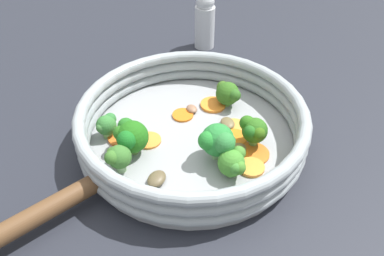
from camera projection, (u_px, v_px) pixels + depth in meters
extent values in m
plane|color=#22242C|center=(192.00, 142.00, 0.59)|extent=(4.00, 4.00, 0.00)
cylinder|color=#939699|center=(192.00, 139.00, 0.59)|extent=(0.33, 0.33, 0.01)
torus|color=#90989B|center=(192.00, 131.00, 0.58)|extent=(0.35, 0.35, 0.02)
torus|color=#90989B|center=(192.00, 121.00, 0.56)|extent=(0.35, 0.35, 0.02)
torus|color=#90989B|center=(192.00, 112.00, 0.55)|extent=(0.35, 0.35, 0.02)
cylinder|color=brown|center=(23.00, 223.00, 0.44)|extent=(0.04, 0.20, 0.03)
sphere|color=#95959B|center=(91.00, 165.00, 0.53)|extent=(0.01, 0.01, 0.01)
sphere|color=#91929D|center=(122.00, 200.00, 0.48)|extent=(0.01, 0.01, 0.01)
cylinder|color=orange|center=(253.00, 153.00, 0.55)|extent=(0.06, 0.06, 0.00)
cylinder|color=orange|center=(251.00, 167.00, 0.53)|extent=(0.05, 0.05, 0.01)
cylinder|color=orange|center=(226.00, 151.00, 0.55)|extent=(0.05, 0.05, 0.01)
cylinder|color=orange|center=(122.00, 137.00, 0.58)|extent=(0.06, 0.06, 0.01)
cylinder|color=orange|center=(234.00, 129.00, 0.59)|extent=(0.06, 0.06, 0.00)
cylinder|color=orange|center=(213.00, 105.00, 0.64)|extent=(0.06, 0.06, 0.00)
cylinder|color=orange|center=(236.00, 153.00, 0.55)|extent=(0.04, 0.04, 0.00)
cylinder|color=orange|center=(235.00, 138.00, 0.57)|extent=(0.05, 0.05, 0.00)
cylinder|color=orange|center=(183.00, 115.00, 0.62)|extent=(0.05, 0.05, 0.00)
cylinder|color=orange|center=(149.00, 140.00, 0.57)|extent=(0.05, 0.05, 0.00)
cylinder|color=#648850|center=(231.00, 171.00, 0.52)|extent=(0.01, 0.01, 0.01)
sphere|color=#3D7F2A|center=(231.00, 163.00, 0.50)|extent=(0.04, 0.04, 0.04)
sphere|color=#438029|center=(238.00, 167.00, 0.50)|extent=(0.02, 0.02, 0.02)
sphere|color=#3D8030|center=(235.00, 168.00, 0.49)|extent=(0.02, 0.02, 0.02)
sphere|color=#427E2B|center=(236.00, 155.00, 0.51)|extent=(0.02, 0.02, 0.02)
cylinder|color=#7DAE6A|center=(217.00, 152.00, 0.54)|extent=(0.01, 0.01, 0.02)
sphere|color=#267A32|center=(217.00, 140.00, 0.52)|extent=(0.05, 0.05, 0.05)
sphere|color=#22742E|center=(229.00, 140.00, 0.52)|extent=(0.02, 0.02, 0.02)
sphere|color=#2D7B37|center=(224.00, 143.00, 0.51)|extent=(0.03, 0.03, 0.03)
sphere|color=#237B2B|center=(208.00, 141.00, 0.51)|extent=(0.03, 0.03, 0.03)
cylinder|color=#6E9648|center=(134.00, 148.00, 0.55)|extent=(0.01, 0.01, 0.02)
sphere|color=#1E6015|center=(132.00, 137.00, 0.53)|extent=(0.05, 0.05, 0.05)
sphere|color=#16641C|center=(127.00, 140.00, 0.52)|extent=(0.03, 0.03, 0.03)
sphere|color=#245F18|center=(120.00, 133.00, 0.53)|extent=(0.02, 0.02, 0.02)
sphere|color=#21631D|center=(126.00, 126.00, 0.54)|extent=(0.02, 0.02, 0.02)
cylinder|color=#80B05F|center=(108.00, 133.00, 0.58)|extent=(0.02, 0.02, 0.01)
sphere|color=#316F30|center=(106.00, 125.00, 0.57)|extent=(0.03, 0.03, 0.03)
sphere|color=#386C33|center=(101.00, 128.00, 0.56)|extent=(0.01, 0.01, 0.01)
sphere|color=#2D6D31|center=(110.00, 119.00, 0.57)|extent=(0.02, 0.02, 0.02)
cylinder|color=#7DA46E|center=(121.00, 166.00, 0.52)|extent=(0.01, 0.01, 0.02)
sphere|color=#346828|center=(119.00, 157.00, 0.51)|extent=(0.03, 0.03, 0.03)
sphere|color=#365F1F|center=(112.00, 152.00, 0.51)|extent=(0.02, 0.02, 0.02)
sphere|color=#366825|center=(112.00, 158.00, 0.50)|extent=(0.02, 0.02, 0.02)
cylinder|color=#6BA454|center=(253.00, 140.00, 0.56)|extent=(0.01, 0.01, 0.02)
sphere|color=#2A5F19|center=(255.00, 130.00, 0.55)|extent=(0.04, 0.04, 0.04)
sphere|color=#335D13|center=(258.00, 134.00, 0.53)|extent=(0.02, 0.02, 0.02)
sphere|color=#225F1C|center=(250.00, 132.00, 0.53)|extent=(0.02, 0.02, 0.02)
sphere|color=#286016|center=(247.00, 123.00, 0.55)|extent=(0.02, 0.02, 0.02)
cylinder|color=#6EA650|center=(227.00, 102.00, 0.64)|extent=(0.01, 0.01, 0.01)
sphere|color=#2D5D1A|center=(228.00, 94.00, 0.63)|extent=(0.04, 0.04, 0.04)
sphere|color=#355C1B|center=(223.00, 87.00, 0.63)|extent=(0.02, 0.02, 0.02)
sphere|color=#2C5C1E|center=(234.00, 95.00, 0.61)|extent=(0.02, 0.02, 0.02)
ellipsoid|color=brown|center=(228.00, 123.00, 0.60)|extent=(0.04, 0.03, 0.01)
ellipsoid|color=#8B6349|center=(192.00, 109.00, 0.63)|extent=(0.03, 0.02, 0.01)
ellipsoid|color=olive|center=(237.00, 150.00, 0.55)|extent=(0.03, 0.04, 0.01)
ellipsoid|color=brown|center=(157.00, 179.00, 0.51)|extent=(0.03, 0.04, 0.01)
cylinder|color=silver|center=(205.00, 27.00, 0.80)|extent=(0.04, 0.04, 0.09)
sphere|color=silver|center=(205.00, 1.00, 0.77)|extent=(0.04, 0.04, 0.04)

